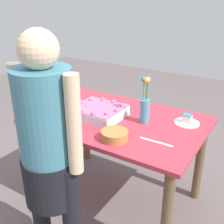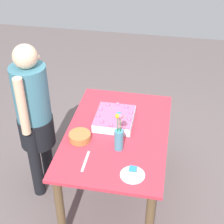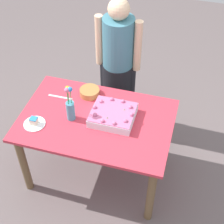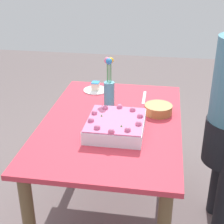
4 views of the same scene
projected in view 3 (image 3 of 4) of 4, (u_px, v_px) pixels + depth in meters
The scene contains 8 objects.
ground_plane at pixel (98, 171), 3.45m from camera, with size 8.00×8.00×0.00m, color #665959.
dining_table at pixel (97, 129), 3.01m from camera, with size 1.31×0.87×0.74m.
sheet_cake at pixel (113, 115), 2.90m from camera, with size 0.37×0.33×0.11m.
serving_plate_with_slice at pixel (34, 123), 2.87m from camera, with size 0.19×0.19×0.07m.
cake_knife at pixel (60, 97), 3.13m from camera, with size 0.23×0.02×0.00m, color silver.
flower_vase at pixel (70, 107), 2.84m from camera, with size 0.07×0.07×0.35m.
fruit_bowl at pixel (90, 92), 3.13m from camera, with size 0.18×0.18×0.06m, color #AF783E.
person_standing at pixel (118, 60), 3.36m from camera, with size 0.45×0.31×1.49m.
Camera 3 is at (0.69, -1.94, 2.83)m, focal length 55.00 mm.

